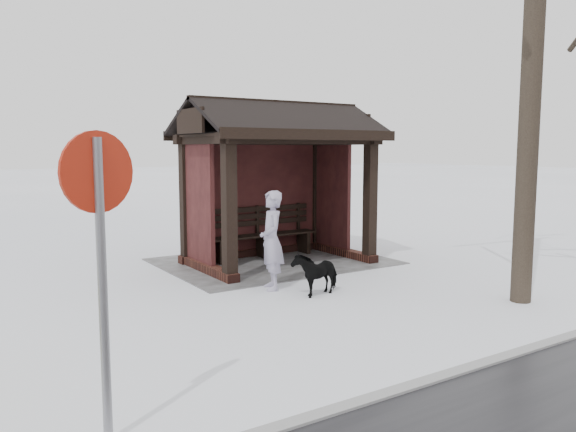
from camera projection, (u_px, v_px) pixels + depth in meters
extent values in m
plane|color=white|center=(279.00, 263.00, 10.79)|extent=(120.00, 120.00, 0.00)
cube|color=gray|center=(541.00, 347.00, 6.20)|extent=(120.00, 0.15, 0.06)
cube|color=gray|center=(273.00, 261.00, 10.96)|extent=(4.20, 3.20, 0.02)
cube|color=#341712|center=(256.00, 252.00, 11.54)|extent=(3.30, 0.22, 0.16)
cube|color=#341712|center=(340.00, 252.00, 11.59)|extent=(0.22, 2.10, 0.16)
cube|color=#341712|center=(207.00, 268.00, 9.98)|extent=(0.22, 2.10, 0.16)
cube|color=black|center=(370.00, 204.00, 10.71)|extent=(0.20, 0.20, 2.30)
cube|color=black|center=(229.00, 213.00, 9.10)|extent=(0.20, 0.20, 2.30)
cube|color=black|center=(315.00, 197.00, 12.21)|extent=(0.20, 0.20, 2.30)
cube|color=black|center=(186.00, 204.00, 10.60)|extent=(0.20, 0.20, 2.30)
cube|color=black|center=(255.00, 196.00, 11.40)|extent=(2.80, 0.08, 2.14)
cube|color=black|center=(332.00, 195.00, 11.72)|extent=(0.08, 1.17, 2.14)
cube|color=black|center=(199.00, 202.00, 10.11)|extent=(0.08, 1.17, 2.14)
cube|color=black|center=(306.00, 139.00, 9.76)|extent=(3.40, 0.20, 0.18)
cube|color=black|center=(255.00, 140.00, 11.27)|extent=(3.40, 0.20, 0.18)
imported|color=#A29AB4|center=(272.00, 240.00, 8.71)|extent=(0.53, 0.65, 1.55)
imported|color=black|center=(316.00, 273.00, 8.47)|extent=(0.83, 0.52, 0.65)
cylinder|color=gray|center=(103.00, 294.00, 4.07)|extent=(0.07, 0.07, 2.26)
cylinder|color=#B01F0C|center=(97.00, 172.00, 3.98)|extent=(0.57, 0.23, 0.59)
cylinder|color=white|center=(97.00, 172.00, 4.00)|extent=(0.44, 0.18, 0.45)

